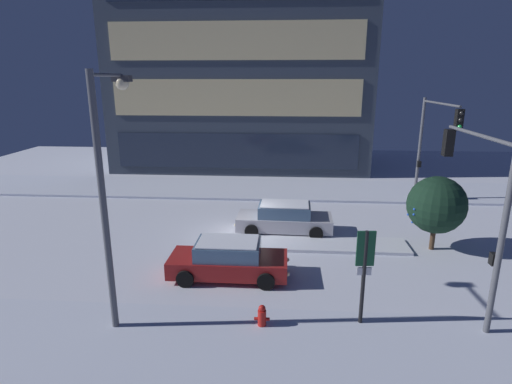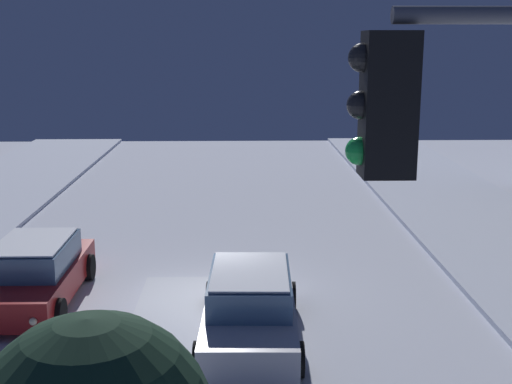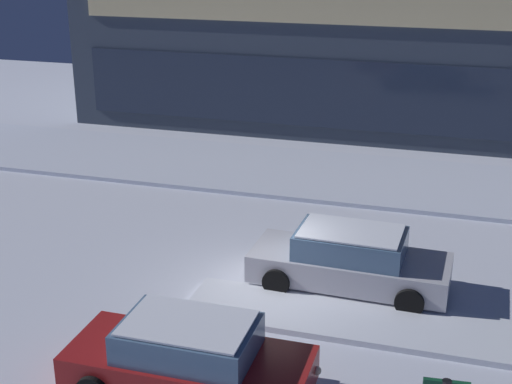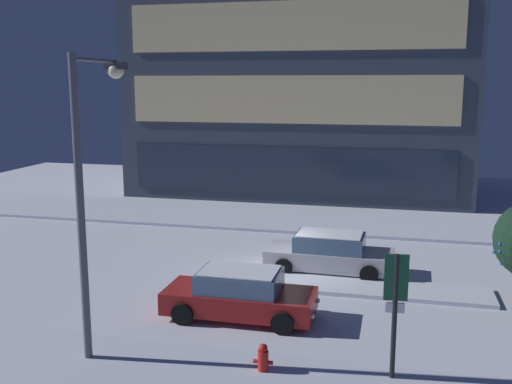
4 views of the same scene
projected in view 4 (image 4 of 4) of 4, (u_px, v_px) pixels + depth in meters
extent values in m
plane|color=silver|center=(272.00, 277.00, 21.59)|extent=(52.00, 52.00, 0.00)
cube|color=silver|center=(308.00, 221.00, 30.10)|extent=(52.00, 5.20, 0.14)
cube|color=silver|center=(356.00, 287.00, 20.34)|extent=(9.00, 1.80, 0.14)
cube|color=#232D42|center=(288.00, 170.00, 34.04)|extent=(18.66, 0.10, 2.69)
cube|color=#F9E09E|center=(288.00, 100.00, 33.31)|extent=(18.66, 0.10, 2.69)
cube|color=#F9E09E|center=(289.00, 26.00, 32.57)|extent=(18.66, 0.10, 2.69)
cube|color=maroon|center=(240.00, 301.00, 17.82)|extent=(4.53, 1.84, 0.66)
cube|color=slate|center=(240.00, 281.00, 17.71)|extent=(2.45, 1.65, 0.60)
cube|color=white|center=(239.00, 271.00, 17.64)|extent=(2.26, 1.54, 0.04)
sphere|color=#F9E5B2|center=(318.00, 301.00, 17.90)|extent=(0.16, 0.16, 0.16)
sphere|color=#F9E5B2|center=(312.00, 316.00, 16.71)|extent=(0.16, 0.16, 0.16)
cylinder|color=black|center=(293.00, 300.00, 18.39)|extent=(0.66, 0.22, 0.66)
cylinder|color=black|center=(283.00, 323.00, 16.64)|extent=(0.66, 0.22, 0.66)
cylinder|color=black|center=(202.00, 293.00, 19.07)|extent=(0.66, 0.22, 0.66)
cylinder|color=black|center=(183.00, 314.00, 17.32)|extent=(0.66, 0.22, 0.66)
cube|color=#B7B7C1|center=(329.00, 258.00, 22.10)|extent=(4.74, 1.94, 0.66)
cube|color=slate|center=(330.00, 243.00, 21.98)|extent=(2.58, 1.70, 0.60)
cube|color=white|center=(330.00, 234.00, 21.92)|extent=(2.39, 1.58, 0.04)
sphere|color=#F9E5B2|center=(264.00, 259.00, 22.13)|extent=(0.16, 0.16, 0.16)
sphere|color=#F9E5B2|center=(272.00, 250.00, 23.29)|extent=(0.16, 0.16, 0.16)
cylinder|color=black|center=(284.00, 267.00, 21.68)|extent=(0.67, 0.24, 0.66)
cylinder|color=black|center=(293.00, 254.00, 23.39)|extent=(0.67, 0.24, 0.66)
cylinder|color=black|center=(369.00, 274.00, 20.88)|extent=(0.67, 0.24, 0.66)
cylinder|color=black|center=(373.00, 260.00, 22.59)|extent=(0.67, 0.24, 0.66)
cylinder|color=#565960|center=(81.00, 214.00, 14.35)|extent=(0.20, 0.20, 7.70)
cylinder|color=#565960|center=(95.00, 60.00, 14.81)|extent=(0.19, 2.36, 0.10)
cube|color=#333338|center=(116.00, 66.00, 15.96)|extent=(0.56, 0.36, 0.20)
sphere|color=#F9E5B2|center=(116.00, 71.00, 15.99)|extent=(0.44, 0.44, 0.44)
cylinder|color=red|center=(263.00, 363.00, 14.30)|extent=(0.26, 0.26, 0.64)
sphere|color=red|center=(263.00, 348.00, 14.22)|extent=(0.22, 0.22, 0.22)
cylinder|color=red|center=(256.00, 361.00, 14.33)|extent=(0.12, 0.10, 0.10)
cylinder|color=red|center=(270.00, 363.00, 14.25)|extent=(0.12, 0.10, 0.10)
cylinder|color=black|center=(394.00, 320.00, 13.73)|extent=(0.12, 0.12, 3.16)
cube|color=#144C2D|center=(396.00, 277.00, 13.54)|extent=(0.55, 0.11, 1.10)
cube|color=white|center=(395.00, 308.00, 13.67)|extent=(0.44, 0.09, 0.24)
sphere|color=blue|center=(500.00, 244.00, 18.37)|extent=(0.10, 0.10, 0.10)
sphere|color=blue|center=(501.00, 264.00, 19.17)|extent=(0.10, 0.10, 0.10)
sphere|color=blue|center=(494.00, 252.00, 19.02)|extent=(0.10, 0.10, 0.10)
sphere|color=blue|center=(500.00, 251.00, 18.44)|extent=(0.10, 0.10, 0.10)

